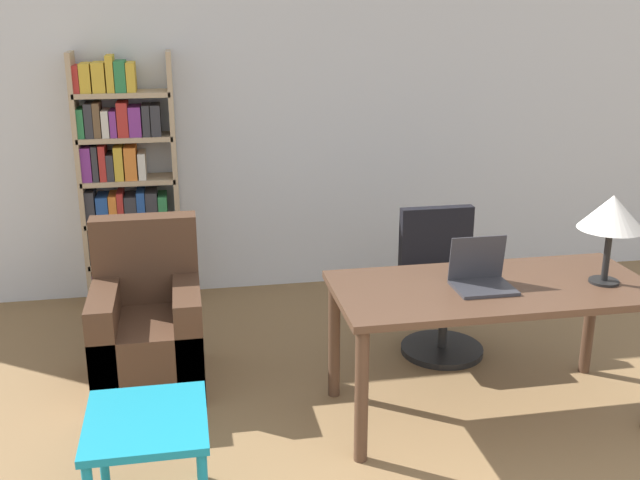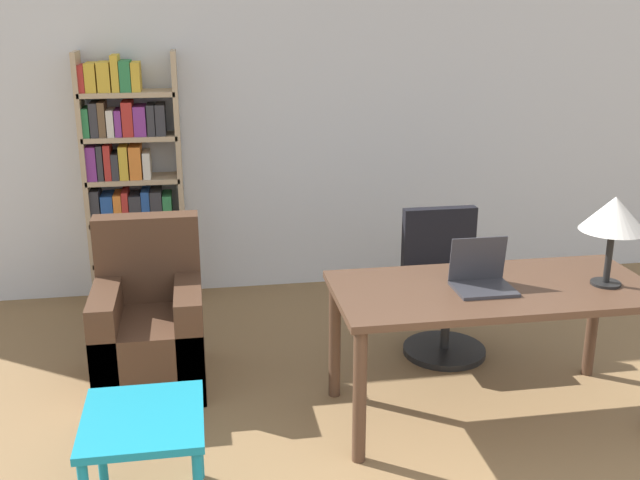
% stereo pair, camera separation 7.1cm
% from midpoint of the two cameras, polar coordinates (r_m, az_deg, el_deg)
% --- Properties ---
extents(wall_back, '(8.00, 0.06, 2.70)m').
position_cam_midpoint_polar(wall_back, '(6.01, 0.64, 9.10)').
color(wall_back, silver).
rests_on(wall_back, ground_plane).
extents(desk, '(1.75, 0.80, 0.77)m').
position_cam_midpoint_polar(desk, '(4.22, 12.50, -4.64)').
color(desk, '#4C3323').
rests_on(desk, ground_plane).
extents(laptop, '(0.31, 0.26, 0.27)m').
position_cam_midpoint_polar(laptop, '(4.12, 11.69, -2.76)').
color(laptop, '#2D2D33').
rests_on(laptop, desk).
extents(table_lamp, '(0.35, 0.35, 0.49)m').
position_cam_midpoint_polar(table_lamp, '(4.28, 20.91, 1.86)').
color(table_lamp, black).
rests_on(table_lamp, desk).
extents(office_chair, '(0.55, 0.55, 0.95)m').
position_cam_midpoint_polar(office_chair, '(5.04, 8.81, -3.76)').
color(office_chair, black).
rests_on(office_chair, ground_plane).
extents(side_table_blue, '(0.53, 0.58, 0.52)m').
position_cam_midpoint_polar(side_table_blue, '(3.49, -13.62, -14.19)').
color(side_table_blue, teal).
rests_on(side_table_blue, ground_plane).
extents(armchair, '(0.64, 0.72, 0.99)m').
position_cam_midpoint_polar(armchair, '(4.71, -13.34, -6.88)').
color(armchair, '#472D1E').
rests_on(armchair, ground_plane).
extents(bookshelf, '(0.72, 0.28, 1.92)m').
position_cam_midpoint_polar(bookshelf, '(5.82, -14.95, 3.60)').
color(bookshelf, tan).
rests_on(bookshelf, ground_plane).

